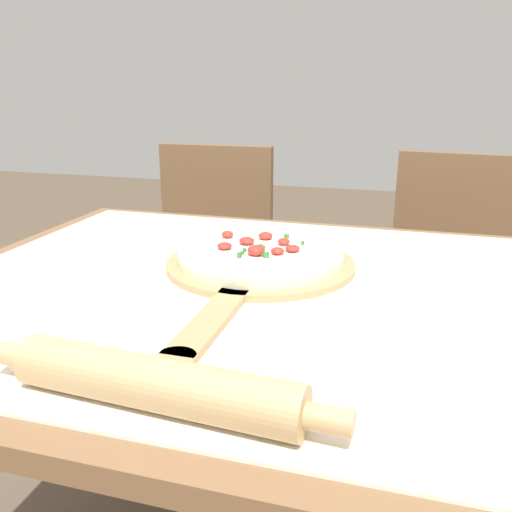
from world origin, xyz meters
The scene contains 7 objects.
dining_table centered at (0.00, 0.00, 0.65)m, with size 1.10×0.91×0.78m.
towel_cloth centered at (0.00, 0.00, 0.78)m, with size 1.02×0.83×0.00m.
pizza_peel centered at (-0.01, 0.06, 0.79)m, with size 0.34×0.57×0.01m.
pizza centered at (-0.01, 0.09, 0.81)m, with size 0.30×0.30×0.04m.
rolling_pin centered at (0.01, -0.37, 0.81)m, with size 0.40×0.08×0.06m.
chair_left centered at (-0.37, 0.77, 0.53)m, with size 0.41×0.41×0.91m.
chair_right centered at (0.38, 0.77, 0.53)m, with size 0.44×0.44×0.91m.
Camera 1 is at (0.24, -0.80, 1.10)m, focal length 38.00 mm.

